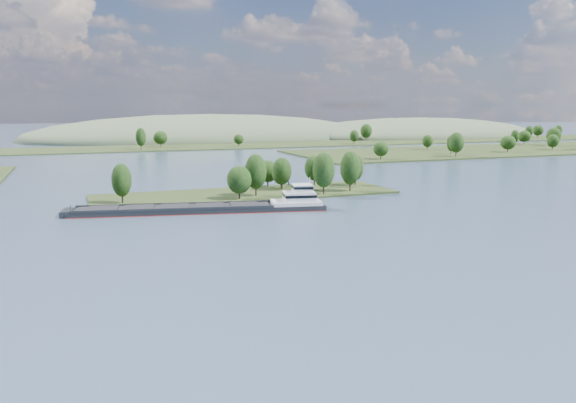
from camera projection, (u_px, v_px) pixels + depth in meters
name	position (u px, v px, depth m)	size (l,w,h in m)	color
ground	(319.00, 232.00, 132.10)	(1800.00, 1800.00, 0.00)	#324356
tree_island	(268.00, 182.00, 188.32)	(100.00, 31.47, 15.06)	#243216
right_bank	(526.00, 148.00, 378.21)	(320.00, 90.00, 15.38)	#243216
back_shoreline	(168.00, 147.00, 392.71)	(900.00, 60.00, 15.67)	#243216
hill_east	(418.00, 136.00, 545.54)	(260.00, 140.00, 36.00)	#49593D
hill_west	(208.00, 139.00, 503.22)	(320.00, 160.00, 44.00)	#49593D
cargo_barge	(216.00, 207.00, 158.03)	(72.50, 22.89, 9.77)	black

